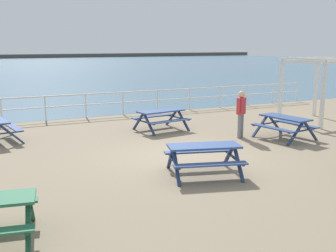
% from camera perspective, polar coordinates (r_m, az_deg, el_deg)
% --- Properties ---
extents(ground_plane, '(30.00, 24.00, 0.20)m').
position_cam_1_polar(ground_plane, '(12.14, 2.25, -4.75)').
color(ground_plane, gray).
extents(sea_band, '(142.00, 90.00, 0.01)m').
position_cam_1_polar(sea_band, '(63.36, -20.97, 7.60)').
color(sea_band, '#476B84').
rests_on(sea_band, ground).
extents(seaward_railing, '(23.07, 0.07, 1.08)m').
position_cam_1_polar(seaward_railing, '(19.03, -8.77, 3.58)').
color(seaward_railing, white).
rests_on(seaward_railing, ground).
extents(picnic_table_near_right, '(2.14, 1.93, 0.80)m').
position_cam_1_polar(picnic_table_near_right, '(10.36, 5.01, -3.67)').
color(picnic_table_near_right, '#334C84').
rests_on(picnic_table_near_right, ground).
extents(picnic_table_mid_centre, '(1.77, 2.01, 0.80)m').
position_cam_1_polar(picnic_table_mid_centre, '(14.87, 15.91, 0.51)').
color(picnic_table_mid_centre, '#334C84').
rests_on(picnic_table_mid_centre, ground).
extents(picnic_table_seaward, '(2.02, 1.79, 0.80)m').
position_cam_1_polar(picnic_table_seaward, '(15.70, -0.98, 1.50)').
color(picnic_table_seaward, '#334C84').
rests_on(picnic_table_seaward, ground).
extents(visitor, '(0.46, 0.37, 1.66)m').
position_cam_1_polar(visitor, '(14.60, 10.10, 2.03)').
color(visitor, slate).
rests_on(visitor, ground).
extents(lattice_pergola, '(2.61, 2.73, 2.70)m').
position_cam_1_polar(lattice_pergola, '(18.40, 20.36, 6.67)').
color(lattice_pergola, white).
rests_on(lattice_pergola, ground).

